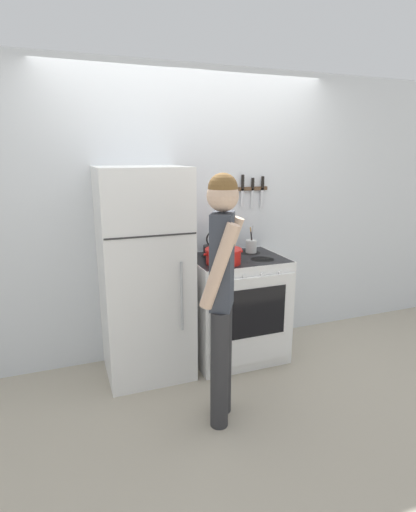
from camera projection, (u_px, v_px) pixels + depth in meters
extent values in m
plane|color=#B2A893|center=(194.00, 345.00, 3.90)|extent=(14.00, 14.00, 0.00)
cube|color=silver|center=(192.00, 215.00, 3.62)|extent=(10.00, 0.06, 2.55)
cube|color=white|center=(145.00, 275.00, 3.24)|extent=(0.69, 0.61, 1.72)
cube|color=#2D2D2D|center=(152.00, 236.00, 2.87)|extent=(0.68, 0.01, 0.01)
cylinder|color=#B2B5BA|center=(182.00, 297.00, 3.05)|extent=(0.02, 0.02, 0.55)
cube|color=white|center=(236.00, 308.00, 3.60)|extent=(0.81, 0.63, 0.94)
cube|color=black|center=(237.00, 259.00, 3.49)|extent=(0.79, 0.62, 0.02)
cube|color=black|center=(250.00, 321.00, 3.34)|extent=(0.71, 0.05, 0.72)
cylinder|color=black|center=(223.00, 264.00, 3.31)|extent=(0.20, 0.20, 0.01)
cylinder|color=black|center=(262.00, 260.00, 3.44)|extent=(0.20, 0.20, 0.01)
cylinder|color=black|center=(212.00, 256.00, 3.54)|extent=(0.20, 0.20, 0.01)
cylinder|color=black|center=(249.00, 253.00, 3.67)|extent=(0.20, 0.20, 0.01)
cylinder|color=silver|center=(226.00, 279.00, 3.12)|extent=(0.04, 0.02, 0.04)
cylinder|color=silver|center=(245.00, 277.00, 3.18)|extent=(0.04, 0.02, 0.04)
cylinder|color=silver|center=(263.00, 275.00, 3.23)|extent=(0.04, 0.02, 0.04)
cylinder|color=silver|center=(280.00, 273.00, 3.29)|extent=(0.04, 0.02, 0.04)
cube|color=white|center=(253.00, 321.00, 3.30)|extent=(0.75, 0.03, 0.76)
cube|color=black|center=(254.00, 313.00, 3.26)|extent=(0.57, 0.01, 0.42)
cylinder|color=red|center=(223.00, 257.00, 3.30)|extent=(0.29, 0.29, 0.10)
cylinder|color=red|center=(223.00, 250.00, 3.28)|extent=(0.31, 0.31, 0.02)
sphere|color=black|center=(223.00, 247.00, 3.28)|extent=(0.03, 0.03, 0.03)
cylinder|color=red|center=(206.00, 254.00, 3.24)|extent=(0.03, 0.02, 0.02)
cylinder|color=red|center=(241.00, 251.00, 3.34)|extent=(0.03, 0.02, 0.02)
cylinder|color=black|center=(214.00, 251.00, 3.53)|extent=(0.19, 0.19, 0.10)
cone|color=black|center=(214.00, 244.00, 3.52)|extent=(0.18, 0.18, 0.02)
sphere|color=black|center=(214.00, 242.00, 3.51)|extent=(0.02, 0.02, 0.02)
cone|color=black|center=(223.00, 249.00, 3.56)|extent=(0.10, 0.03, 0.09)
torus|color=black|center=(214.00, 239.00, 3.51)|extent=(0.14, 0.01, 0.14)
cylinder|color=silver|center=(251.00, 246.00, 3.66)|extent=(0.10, 0.10, 0.11)
cylinder|color=#9E7547|center=(251.00, 239.00, 3.64)|extent=(0.03, 0.03, 0.21)
cylinder|color=#232326|center=(252.00, 241.00, 3.64)|extent=(0.04, 0.02, 0.17)
cylinder|color=#B2B5BA|center=(251.00, 238.00, 3.64)|extent=(0.03, 0.02, 0.23)
cylinder|color=#2D2D30|center=(219.00, 370.00, 2.65)|extent=(0.12, 0.12, 0.84)
cylinder|color=#2D2D30|center=(223.00, 358.00, 2.81)|extent=(0.12, 0.12, 0.84)
cube|color=#383D47|center=(222.00, 261.00, 2.55)|extent=(0.23, 0.27, 0.63)
cylinder|color=beige|center=(219.00, 267.00, 2.43)|extent=(0.26, 0.20, 0.56)
cylinder|color=beige|center=(225.00, 256.00, 2.68)|extent=(0.26, 0.20, 0.56)
sphere|color=beige|center=(223.00, 195.00, 2.45)|extent=(0.20, 0.20, 0.20)
sphere|color=brown|center=(223.00, 188.00, 2.44)|extent=(0.19, 0.19, 0.19)
cube|color=brown|center=(252.00, 189.00, 3.72)|extent=(0.31, 0.02, 0.03)
cube|color=silver|center=(242.00, 198.00, 3.70)|extent=(0.03, 0.00, 0.16)
cube|color=black|center=(243.00, 182.00, 3.66)|extent=(0.02, 0.02, 0.13)
cube|color=silver|center=(252.00, 199.00, 3.74)|extent=(0.02, 0.00, 0.19)
cube|color=black|center=(253.00, 183.00, 3.70)|extent=(0.02, 0.02, 0.10)
cube|color=silver|center=(262.00, 198.00, 3.77)|extent=(0.03, 0.00, 0.19)
cube|color=black|center=(263.00, 182.00, 3.73)|extent=(0.02, 0.02, 0.11)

